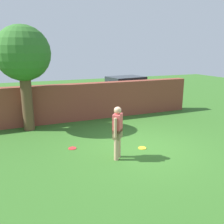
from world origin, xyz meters
The scene contains 7 objects.
ground_plane centered at (0.00, 0.00, 0.00)m, with size 40.00×40.00×0.00m, color #336623.
brick_wall centered at (-1.50, 4.13, 0.86)m, with size 12.53×0.50×1.72m, color brown.
tree centered at (-3.34, 3.50, 3.01)m, with size 2.14×2.14×4.17m.
person centered at (-1.07, -0.41, 0.90)m, with size 0.40×0.43×1.62m.
car centered at (2.32, 6.08, 0.86)m, with size 4.40×2.39×1.72m.
frisbee_yellow centered at (0.02, -0.03, 0.01)m, with size 0.27×0.27×0.02m, color yellow.
frisbee_red centered at (-2.17, 0.85, 0.01)m, with size 0.27×0.27×0.02m, color red.
Camera 1 is at (-3.80, -6.57, 3.20)m, focal length 38.37 mm.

